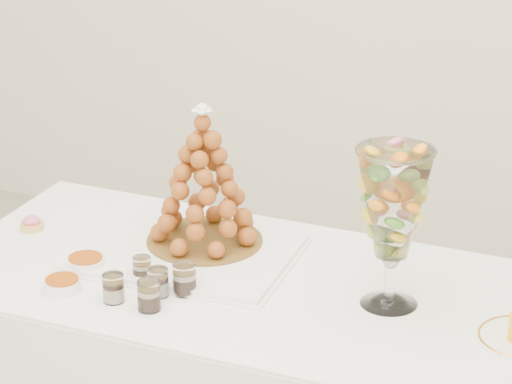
% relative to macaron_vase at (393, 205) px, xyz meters
% --- Properties ---
extents(lace_tray, '(0.55, 0.42, 0.02)m').
position_rel_macaron_vase_xyz_m(lace_tray, '(-0.56, 0.05, -0.25)').
color(lace_tray, white).
rests_on(lace_tray, buffet_table).
extents(macaron_vase, '(0.18, 0.18, 0.39)m').
position_rel_macaron_vase_xyz_m(macaron_vase, '(0.00, 0.00, 0.00)').
color(macaron_vase, white).
rests_on(macaron_vase, buffet_table).
extents(pink_tart, '(0.06, 0.06, 0.04)m').
position_rel_macaron_vase_xyz_m(pink_tart, '(-1.02, 0.06, -0.24)').
color(pink_tart, tan).
rests_on(pink_tart, buffet_table).
extents(verrine_a, '(0.05, 0.05, 0.06)m').
position_rel_macaron_vase_xyz_m(verrine_a, '(-0.60, -0.10, -0.22)').
color(verrine_a, white).
rests_on(verrine_a, buffet_table).
extents(verrine_b, '(0.05, 0.05, 0.07)m').
position_rel_macaron_vase_xyz_m(verrine_b, '(-0.53, -0.16, -0.22)').
color(verrine_b, white).
rests_on(verrine_b, buffet_table).
extents(verrine_c, '(0.07, 0.07, 0.08)m').
position_rel_macaron_vase_xyz_m(verrine_c, '(-0.47, -0.13, -0.22)').
color(verrine_c, white).
rests_on(verrine_c, buffet_table).
extents(verrine_d, '(0.05, 0.05, 0.07)m').
position_rel_macaron_vase_xyz_m(verrine_d, '(-0.62, -0.23, -0.22)').
color(verrine_d, white).
rests_on(verrine_d, buffet_table).
extents(verrine_e, '(0.07, 0.07, 0.07)m').
position_rel_macaron_vase_xyz_m(verrine_e, '(-0.52, -0.24, -0.22)').
color(verrine_e, white).
rests_on(verrine_e, buffet_table).
extents(ramekin_back, '(0.10, 0.10, 0.03)m').
position_rel_macaron_vase_xyz_m(ramekin_back, '(-0.76, -0.10, -0.24)').
color(ramekin_back, white).
rests_on(ramekin_back, buffet_table).
extents(ramekin_front, '(0.09, 0.09, 0.03)m').
position_rel_macaron_vase_xyz_m(ramekin_front, '(-0.76, -0.23, -0.24)').
color(ramekin_front, white).
rests_on(ramekin_front, buffet_table).
extents(croquembouche, '(0.30, 0.30, 0.38)m').
position_rel_macaron_vase_xyz_m(croquembouche, '(-0.53, 0.12, -0.05)').
color(croquembouche, brown).
rests_on(croquembouche, lace_tray).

